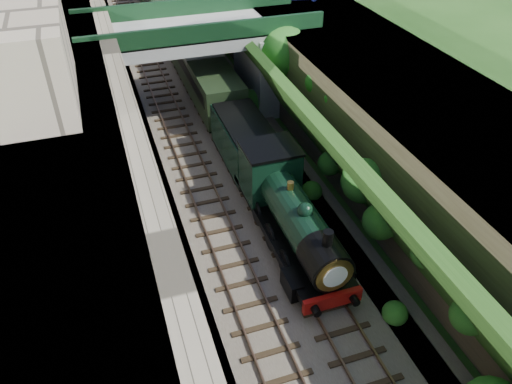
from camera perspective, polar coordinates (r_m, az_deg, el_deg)
ground at (r=20.72m, az=9.29°, el=-20.87°), size 160.00×160.00×0.00m
trackbed at (r=34.65m, az=-5.43°, el=6.62°), size 10.00×90.00×0.20m
retaining_wall at (r=32.47m, az=-15.36°, el=10.07°), size 1.00×90.00×7.00m
street_plateau_left at (r=32.56m, az=-21.49°, el=8.86°), size 6.00×90.00×7.00m
street_plateau_right at (r=36.31m, az=9.35°, el=13.10°), size 8.00×90.00×6.25m
embankment_slope at (r=34.56m, az=2.61°, el=11.63°), size 4.36×90.00×6.36m
track_left at (r=34.26m, az=-8.70°, el=6.25°), size 2.50×90.00×0.20m
track_right at (r=34.82m, az=-3.52°, el=7.16°), size 2.50×90.00×0.20m
road_bridge at (r=36.66m, az=-5.91°, el=15.22°), size 16.00×6.40×7.25m
building_near at (r=24.99m, az=-25.23°, el=13.76°), size 4.00×8.00×4.00m
tree at (r=35.38m, az=3.27°, el=15.54°), size 3.60×3.80×6.60m
locomotive at (r=24.51m, az=3.95°, el=-2.51°), size 3.10×10.22×3.83m
tender at (r=30.34m, az=-1.26°, el=5.42°), size 2.70×6.00×3.05m
coach_front at (r=41.12m, az=-6.76°, el=14.54°), size 2.90×18.00×3.70m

